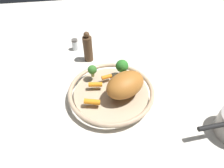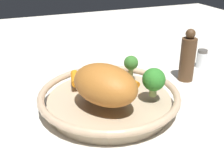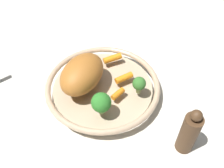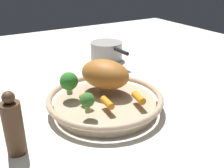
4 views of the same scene
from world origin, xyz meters
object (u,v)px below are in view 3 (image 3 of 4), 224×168
Objects in this scene: baby_carrot_right at (118,94)px; broccoli_floret_mid at (101,103)px; roast_chicken_piece at (82,74)px; pepper_mill at (189,133)px; serving_bowl at (103,88)px; broccoli_floret_edge at (139,84)px; baby_carrot_near_rim at (124,78)px; baby_carrot_back at (112,58)px.

baby_carrot_right is 0.63× the size of broccoli_floret_mid.
roast_chicken_piece is 0.32m from pepper_mill.
broccoli_floret_mid is (0.02, -0.07, 0.03)m from baby_carrot_right.
broccoli_floret_edge is (0.09, 0.06, 0.06)m from serving_bowl.
baby_carrot_near_rim is (0.03, 0.06, 0.03)m from serving_bowl.
pepper_mill is at bearing 16.57° from baby_carrot_right.
pepper_mill is at bearing 2.52° from baby_carrot_near_rim.
broccoli_floret_edge is at bearing 89.01° from broccoli_floret_mid.
pepper_mill is (0.27, 0.07, 0.04)m from serving_bowl.
broccoli_floret_edge is 0.12m from broccoli_floret_mid.
baby_carrot_right is (0.07, 0.01, 0.03)m from serving_bowl.
baby_carrot_back reaches higher than serving_bowl.
broccoli_floret_edge reaches higher than serving_bowl.
baby_carrot_near_rim is at bearing -175.18° from broccoli_floret_edge.
baby_carrot_right is at bearing -52.63° from baby_carrot_near_rim.
roast_chicken_piece is 2.90× the size of baby_carrot_near_rim.
serving_bowl is at bearing -113.95° from baby_carrot_near_rim.
pepper_mill reaches higher than serving_bowl.
baby_carrot_near_rim is 0.25m from pepper_mill.
roast_chicken_piece reaches higher than baby_carrot_near_rim.
baby_carrot_near_rim is at bearing 116.44° from broccoli_floret_mid.
broccoli_floret_mid reaches higher than baby_carrot_near_rim.
roast_chicken_piece is at bearing -75.29° from baby_carrot_back.
broccoli_floret_mid is 0.23m from pepper_mill.
roast_chicken_piece is 2.70× the size of baby_carrot_back.
baby_carrot_back reaches higher than baby_carrot_near_rim.
broccoli_floret_mid is at bearing -145.14° from pepper_mill.
baby_carrot_near_rim is (0.09, -0.02, -0.00)m from baby_carrot_back.
broccoli_floret_edge is at bearing 44.22° from roast_chicken_piece.
baby_carrot_right is 0.06m from baby_carrot_near_rim.
broccoli_floret_edge is at bearing 4.82° from baby_carrot_near_rim.
broccoli_floret_mid reaches higher than serving_bowl.
broccoli_floret_mid is (0.11, -0.01, -0.00)m from roast_chicken_piece.
roast_chicken_piece is at bearing 174.35° from broccoli_floret_mid.
roast_chicken_piece is 3.73× the size of baby_carrot_right.
baby_carrot_back is at bearing 178.25° from pepper_mill.
roast_chicken_piece reaches higher than baby_carrot_right.
roast_chicken_piece is 0.14m from baby_carrot_back.
baby_carrot_right is at bearing 7.18° from serving_bowl.
broccoli_floret_mid is 0.44× the size of pepper_mill.
baby_carrot_back is at bearing 104.71° from roast_chicken_piece.
baby_carrot_back is at bearing 127.97° from serving_bowl.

